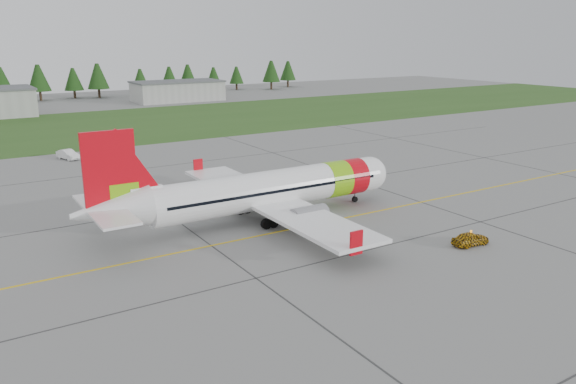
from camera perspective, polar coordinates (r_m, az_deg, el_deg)
ground at (r=50.85m, az=11.75°, el=-4.89°), size 320.00×320.00×0.00m
aircraft at (r=54.92m, az=-2.38°, el=0.15°), size 33.25×30.47×10.08m
follow_me_car at (r=50.74m, az=18.15°, el=-3.33°), size 1.30×1.49×3.45m
service_van at (r=88.71m, az=-21.54°, el=4.48°), size 1.88×1.83×4.30m
grass_strip at (r=122.05m, az=-15.89°, el=6.68°), size 320.00×50.00×0.03m
taxi_guideline at (r=56.51m, az=6.18°, el=-2.55°), size 120.00×0.25×0.02m
hangar_east at (r=163.60m, az=-11.13°, el=9.98°), size 24.00×12.00×5.20m
treeline at (r=175.73m, az=-21.34°, el=10.38°), size 160.00×8.00×10.00m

